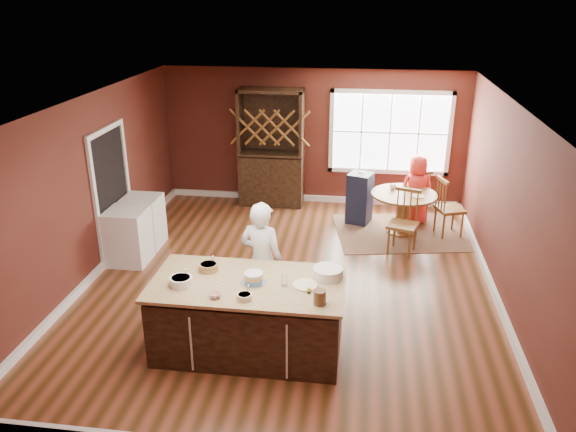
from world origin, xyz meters
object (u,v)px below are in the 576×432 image
(chair_south, at_px, (403,222))
(dining_table, at_px, (403,205))
(hutch, at_px, (271,148))
(chair_east, at_px, (450,206))
(baker, at_px, (262,262))
(washer, at_px, (128,237))
(toddler, at_px, (362,182))
(dryer, at_px, (143,221))
(seated_woman, at_px, (416,190))
(high_chair, at_px, (360,197))
(chair_north, at_px, (417,194))
(kitchen_island, at_px, (249,317))
(layer_cake, at_px, (254,278))

(chair_south, bearing_deg, dining_table, 104.62)
(dining_table, distance_m, hutch, 2.88)
(chair_east, xyz_separation_m, hutch, (-3.38, 1.13, 0.63))
(baker, height_order, washer, baker)
(toddler, xyz_separation_m, washer, (-3.65, -2.15, -0.36))
(toddler, bearing_deg, dryer, -157.55)
(hutch, relative_size, dryer, 2.65)
(dining_table, xyz_separation_m, chair_south, (-0.05, -0.85, 0.01))
(hutch, bearing_deg, seated_woman, -13.13)
(seated_woman, xyz_separation_m, high_chair, (-1.03, -0.11, -0.15))
(chair_north, distance_m, high_chair, 1.12)
(kitchen_island, height_order, toddler, toddler)
(chair_east, bearing_deg, dryer, 83.91)
(dryer, bearing_deg, layer_cake, -47.72)
(kitchen_island, relative_size, baker, 1.39)
(layer_cake, bearing_deg, high_chair, 74.48)
(chair_east, distance_m, chair_north, 0.87)
(baker, relative_size, hutch, 0.71)
(dining_table, distance_m, dryer, 4.55)
(washer, bearing_deg, chair_north, 28.10)
(high_chair, xyz_separation_m, washer, (-3.62, -2.17, -0.06))
(dining_table, xyz_separation_m, layer_cake, (-1.95, -3.85, 0.45))
(chair_north, relative_size, seated_woman, 0.77)
(chair_east, relative_size, hutch, 0.46)
(dining_table, relative_size, chair_north, 1.14)
(chair_south, relative_size, washer, 1.22)
(kitchen_island, relative_size, dining_table, 1.97)
(chair_south, distance_m, chair_north, 1.59)
(dining_table, height_order, layer_cake, layer_cake)
(chair_south, xyz_separation_m, chair_north, (0.34, 1.56, -0.04))
(seated_woman, height_order, dryer, seated_woman)
(hutch, bearing_deg, layer_cake, -82.96)
(layer_cake, height_order, washer, layer_cake)
(hutch, xyz_separation_m, washer, (-1.83, -2.94, -0.72))
(chair_east, xyz_separation_m, washer, (-5.21, -1.81, -0.10))
(high_chair, bearing_deg, chair_north, 35.60)
(chair_north, bearing_deg, hutch, -23.61)
(dining_table, relative_size, layer_cake, 3.76)
(chair_east, distance_m, seated_woman, 0.74)
(seated_woman, bearing_deg, chair_east, 124.36)
(washer, bearing_deg, chair_south, 12.30)
(chair_north, xyz_separation_m, toddler, (-1.04, -0.36, 0.30))
(kitchen_island, distance_m, chair_east, 4.79)
(chair_south, bearing_deg, kitchen_island, -105.47)
(chair_east, bearing_deg, hutch, 52.79)
(chair_north, distance_m, toddler, 1.14)
(chair_south, xyz_separation_m, dryer, (-4.35, -0.31, -0.10))
(kitchen_island, height_order, chair_east, chair_east)
(kitchen_island, height_order, dryer, kitchen_island)
(kitchen_island, bearing_deg, seated_woman, 62.30)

